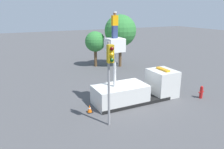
% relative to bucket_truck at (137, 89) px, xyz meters
% --- Properties ---
extents(ground_plane, '(120.00, 120.00, 0.00)m').
position_rel_bucket_truck_xyz_m(ground_plane, '(-0.49, 0.00, -0.95)').
color(ground_plane, '#4C4C4F').
extents(bucket_truck, '(6.80, 2.26, 4.91)m').
position_rel_bucket_truck_xyz_m(bucket_truck, '(0.00, 0.00, 0.00)').
color(bucket_truck, black).
rests_on(bucket_truck, ground).
extents(worker, '(0.40, 0.26, 1.75)m').
position_rel_bucket_truck_xyz_m(worker, '(-1.92, 0.00, 4.85)').
color(worker, navy).
rests_on(worker, bucket_truck).
extents(traffic_light_pole, '(0.34, 0.57, 5.11)m').
position_rel_bucket_truck_xyz_m(traffic_light_pole, '(-3.55, -2.63, 2.67)').
color(traffic_light_pole, gray).
rests_on(traffic_light_pole, ground).
extents(fire_hydrant, '(0.49, 0.25, 1.03)m').
position_rel_bucket_truck_xyz_m(fire_hydrant, '(4.83, -1.91, -0.44)').
color(fire_hydrant, red).
rests_on(fire_hydrant, ground).
extents(traffic_cone_rear, '(0.39, 0.39, 0.56)m').
position_rel_bucket_truck_xyz_m(traffic_cone_rear, '(-4.01, -0.36, -0.68)').
color(traffic_cone_rear, black).
rests_on(traffic_cone_rear, ground).
extents(tree_left_bg, '(3.76, 3.76, 6.26)m').
position_rel_bucket_truck_xyz_m(tree_left_bg, '(3.87, 9.90, 3.41)').
color(tree_left_bg, brown).
rests_on(tree_left_bg, ground).
extents(tree_right_bg, '(2.46, 2.46, 4.31)m').
position_rel_bucket_truck_xyz_m(tree_right_bg, '(1.19, 11.30, 2.09)').
color(tree_right_bg, brown).
rests_on(tree_right_bg, ground).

